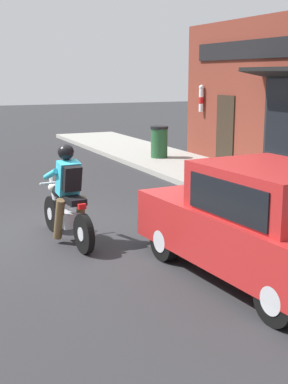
{
  "coord_description": "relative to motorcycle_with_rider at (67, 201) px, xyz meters",
  "views": [
    {
      "loc": [
        -2.19,
        -8.86,
        2.69
      ],
      "look_at": [
        1.07,
        -1.66,
        0.95
      ],
      "focal_mm": 50.0,
      "sensor_mm": 36.0,
      "label": 1
    }
  ],
  "objects": [
    {
      "name": "ground_plane",
      "position": [
        -0.15,
        0.67,
        -0.68
      ],
      "size": [
        80.0,
        80.0,
        0.0
      ],
      "primitive_type": "plane",
      "color": "#2B2B2D"
    },
    {
      "name": "sidewalk_curb",
      "position": [
        5.09,
        3.67,
        -0.61
      ],
      "size": [
        2.6,
        22.0,
        0.14
      ],
      "primitive_type": "cube",
      "color": "#9E9B93",
      "rests_on": "ground"
    },
    {
      "name": "motorcycle_with_rider",
      "position": [
        0.0,
        0.0,
        0.0
      ],
      "size": [
        0.59,
        2.02,
        1.62
      ],
      "color": "black",
      "rests_on": "ground"
    },
    {
      "name": "car_hatchback",
      "position": [
        1.85,
        -2.67,
        0.09
      ],
      "size": [
        1.9,
        3.88,
        1.57
      ],
      "color": "black",
      "rests_on": "ground"
    },
    {
      "name": "fire_hydrant",
      "position": [
        4.14,
        0.38,
        -0.11
      ],
      "size": [
        0.36,
        0.24,
        0.88
      ],
      "color": "red",
      "rests_on": "sidewalk_curb"
    },
    {
      "name": "trash_bin",
      "position": [
        4.96,
        6.77,
        -0.04
      ],
      "size": [
        0.56,
        0.56,
        0.98
      ],
      "color": "#23512D",
      "rests_on": "sidewalk_curb"
    }
  ]
}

